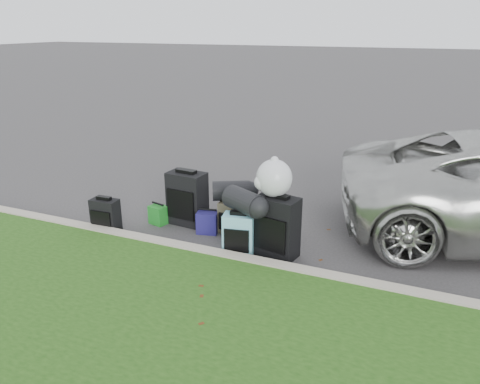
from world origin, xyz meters
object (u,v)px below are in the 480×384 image
at_px(tote_navy, 208,222).
at_px(suitcase_small_black, 106,216).
at_px(suitcase_large_black_left, 187,198).
at_px(suitcase_olive, 231,218).
at_px(suitcase_teal, 239,235).
at_px(suitcase_large_black_right, 277,227).
at_px(tote_green, 158,215).

bearing_deg(tote_navy, suitcase_small_black, -171.28).
distance_m(suitcase_large_black_left, tote_navy, 0.54).
xyz_separation_m(suitcase_large_black_left, tote_navy, (0.44, -0.19, -0.25)).
distance_m(suitcase_olive, suitcase_teal, 0.71).
height_order(suitcase_olive, suitcase_teal, suitcase_teal).
xyz_separation_m(suitcase_large_black_left, suitcase_olive, (0.77, -0.06, -0.17)).
bearing_deg(tote_navy, suitcase_teal, -46.79).
distance_m(suitcase_small_black, suitcase_large_black_left, 1.24).
bearing_deg(tote_navy, suitcase_large_black_left, 143.83).
relative_size(suitcase_large_black_left, suitcase_large_black_right, 0.99).
height_order(suitcase_small_black, suitcase_teal, suitcase_teal).
xyz_separation_m(suitcase_teal, suitcase_large_black_right, (0.48, 0.17, 0.13)).
relative_size(suitcase_small_black, tote_green, 1.75).
bearing_deg(tote_green, suitcase_large_black_left, 38.70).
height_order(suitcase_small_black, suitcase_olive, suitcase_small_black).
distance_m(suitcase_small_black, tote_navy, 1.53).
height_order(suitcase_large_black_left, suitcase_olive, suitcase_large_black_left).
relative_size(suitcase_large_black_left, tote_navy, 2.53).
relative_size(suitcase_small_black, suitcase_teal, 0.88).
height_order(suitcase_olive, tote_green, suitcase_olive).
relative_size(suitcase_olive, tote_navy, 1.47).
xyz_separation_m(suitcase_small_black, suitcase_teal, (2.12, 0.09, 0.03)).
bearing_deg(suitcase_small_black, tote_green, 42.40).
bearing_deg(suitcase_large_black_left, suitcase_large_black_right, -11.98).
bearing_deg(suitcase_olive, suitcase_small_black, -157.18).
xyz_separation_m(suitcase_large_black_left, suitcase_large_black_right, (1.62, -0.49, 0.00)).
relative_size(suitcase_large_black_right, tote_green, 2.85).
bearing_deg(tote_navy, tote_green, 167.47).
xyz_separation_m(suitcase_large_black_left, suitcase_teal, (1.14, -0.66, -0.12)).
bearing_deg(suitcase_teal, tote_green, 152.07).
xyz_separation_m(suitcase_large_black_right, tote_green, (-2.04, 0.29, -0.27)).
distance_m(suitcase_small_black, suitcase_teal, 2.12).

